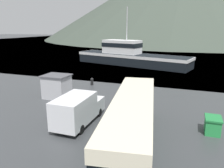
# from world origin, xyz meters

# --- Properties ---
(water_surface) EXTENTS (240.00, 240.00, 0.00)m
(water_surface) POSITION_xyz_m (0.00, 144.77, 0.00)
(water_surface) COLOR slate
(water_surface) RESTS_ON ground
(tour_bus) EXTENTS (4.38, 12.42, 3.27)m
(tour_bus) POSITION_xyz_m (0.70, 9.37, 1.84)
(tour_bus) COLOR #146B3D
(tour_bus) RESTS_ON ground
(delivery_van) EXTENTS (2.22, 5.73, 2.48)m
(delivery_van) POSITION_xyz_m (-4.27, 11.22, 1.31)
(delivery_van) COLOR silver
(delivery_van) RESTS_ON ground
(fishing_boat) EXTENTS (24.99, 11.24, 11.64)m
(fishing_boat) POSITION_xyz_m (-8.14, 41.02, 1.84)
(fishing_boat) COLOR black
(fishing_boat) RESTS_ON water_surface
(storage_bin) EXTENTS (1.15, 1.54, 1.25)m
(storage_bin) POSITION_xyz_m (5.84, 13.15, 0.63)
(storage_bin) COLOR green
(storage_bin) RESTS_ON ground
(dock_kiosk) EXTENTS (2.82, 2.47, 2.58)m
(dock_kiosk) POSITION_xyz_m (-9.77, 16.57, 1.30)
(dock_kiosk) COLOR #B2B2B7
(dock_kiosk) RESTS_ON ground
(mooring_bollard) EXTENTS (0.44, 0.44, 1.00)m
(mooring_bollard) POSITION_xyz_m (-8.43, 22.90, 0.54)
(mooring_bollard) COLOR black
(mooring_bollard) RESTS_ON ground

